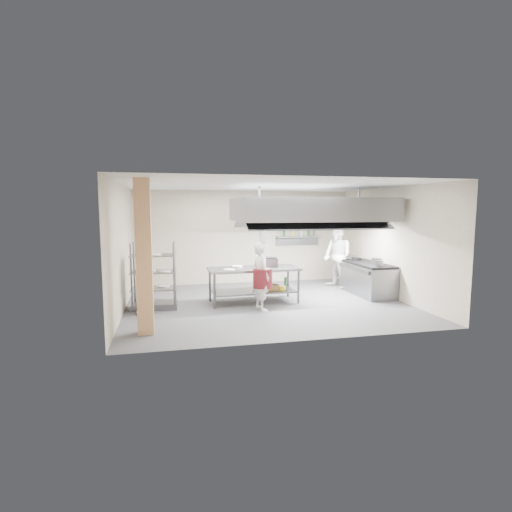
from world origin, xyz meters
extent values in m
plane|color=#3C3C3F|center=(0.00, 0.00, 0.00)|extent=(7.00, 7.00, 0.00)
plane|color=silver|center=(0.00, 0.00, 3.00)|extent=(7.00, 7.00, 0.00)
plane|color=tan|center=(0.00, 3.00, 1.50)|extent=(7.00, 0.00, 7.00)
plane|color=tan|center=(-3.50, 0.00, 1.50)|extent=(0.00, 6.00, 6.00)
plane|color=tan|center=(3.50, 0.00, 1.50)|extent=(0.00, 6.00, 6.00)
cube|color=tan|center=(-2.90, -1.90, 1.50)|extent=(0.30, 0.30, 3.00)
cube|color=gray|center=(1.30, 0.40, 2.40)|extent=(4.00, 2.50, 0.60)
cube|color=white|center=(0.40, 0.40, 2.08)|extent=(1.60, 0.12, 0.04)
cube|color=white|center=(2.20, 0.40, 2.08)|extent=(1.60, 0.12, 0.04)
cube|color=gray|center=(1.80, 2.84, 1.50)|extent=(1.50, 0.28, 0.04)
cube|color=gray|center=(-0.30, 0.17, 0.88)|extent=(2.36, 1.06, 0.06)
cube|color=slate|center=(-0.30, 0.17, 0.30)|extent=(2.17, 0.95, 0.04)
cube|color=gray|center=(3.08, 0.50, 0.42)|extent=(0.80, 2.00, 0.84)
cube|color=black|center=(3.08, 0.50, 0.87)|extent=(0.78, 1.96, 0.06)
imported|color=silver|center=(-0.30, -0.65, 0.82)|extent=(0.53, 0.68, 1.64)
imported|color=white|center=(2.60, 1.50, 0.99)|extent=(0.97, 1.12, 1.98)
imported|color=silver|center=(-3.00, -0.30, 0.81)|extent=(0.40, 0.95, 1.62)
cube|color=slate|center=(0.16, 0.32, 1.02)|extent=(0.53, 0.47, 0.22)
cube|color=brown|center=(0.15, 0.10, 0.40)|extent=(0.35, 0.24, 0.15)
cylinder|color=gray|center=(3.09, 0.03, 1.00)|extent=(0.28, 0.28, 0.20)
cylinder|color=white|center=(-2.80, 0.09, 0.52)|extent=(0.28, 0.28, 0.05)
camera|label=1|loc=(-2.44, -9.77, 2.43)|focal=28.00mm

